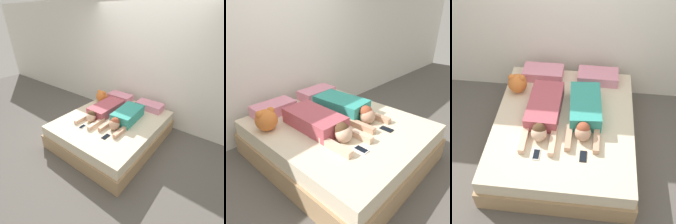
# 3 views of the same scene
# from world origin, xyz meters

# --- Properties ---
(ground_plane) EXTENTS (12.00, 12.00, 0.00)m
(ground_plane) POSITION_xyz_m (0.00, 0.00, 0.00)
(ground_plane) COLOR #5B5651
(wall_back) EXTENTS (12.00, 0.06, 2.60)m
(wall_back) POSITION_xyz_m (0.00, 1.17, 1.30)
(wall_back) COLOR white
(wall_back) RESTS_ON ground_plane
(bed) EXTENTS (1.77, 2.05, 0.47)m
(bed) POSITION_xyz_m (0.00, 0.00, 0.23)
(bed) COLOR tan
(bed) RESTS_ON ground_plane
(pillow_head_left) EXTENTS (0.56, 0.30, 0.14)m
(pillow_head_left) POSITION_xyz_m (-0.38, 0.82, 0.54)
(pillow_head_left) COLOR pink
(pillow_head_left) RESTS_ON bed
(pillow_head_right) EXTENTS (0.56, 0.30, 0.14)m
(pillow_head_right) POSITION_xyz_m (0.38, 0.82, 0.54)
(pillow_head_right) COLOR pink
(pillow_head_right) RESTS_ON bed
(person_left) EXTENTS (0.41, 1.08, 0.21)m
(person_left) POSITION_xyz_m (-0.26, 0.04, 0.56)
(person_left) COLOR #B24C59
(person_left) RESTS_ON bed
(person_right) EXTENTS (0.43, 1.01, 0.22)m
(person_right) POSITION_xyz_m (0.25, 0.08, 0.57)
(person_right) COLOR teal
(person_right) RESTS_ON bed
(cell_phone_left) EXTENTS (0.08, 0.15, 0.01)m
(cell_phone_left) POSITION_xyz_m (-0.25, -0.55, 0.48)
(cell_phone_left) COLOR silver
(cell_phone_left) RESTS_ON bed
(cell_phone_right) EXTENTS (0.08, 0.15, 0.01)m
(cell_phone_right) POSITION_xyz_m (0.27, -0.52, 0.48)
(cell_phone_right) COLOR black
(cell_phone_right) RESTS_ON bed
(plush_toy) EXTENTS (0.25, 0.25, 0.27)m
(plush_toy) POSITION_xyz_m (-0.68, 0.49, 0.61)
(plush_toy) COLOR orange
(plush_toy) RESTS_ON bed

